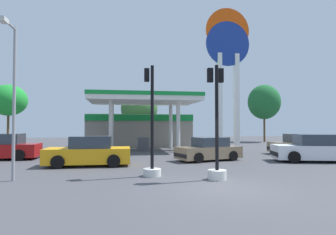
{
  "coord_description": "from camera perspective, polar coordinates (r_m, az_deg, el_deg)",
  "views": [
    {
      "loc": [
        -3.54,
        -9.53,
        2.14
      ],
      "look_at": [
        0.16,
        12.39,
        2.76
      ],
      "focal_mm": 31.0,
      "sensor_mm": 36.0,
      "label": 1
    }
  ],
  "objects": [
    {
      "name": "traffic_signal_0",
      "position": [
        11.75,
        9.54,
        -4.78
      ],
      "size": [
        0.74,
        0.74,
        4.56
      ],
      "color": "silver",
      "rests_on": "ground"
    },
    {
      "name": "station_pole_sign",
      "position": [
        28.11,
        11.66,
        11.31
      ],
      "size": [
        4.16,
        0.56,
        13.11
      ],
      "color": "white",
      "rests_on": "ground"
    },
    {
      "name": "gas_station",
      "position": [
        30.18,
        -5.73,
        -1.79
      ],
      "size": [
        10.44,
        12.84,
        4.73
      ],
      "color": "gray",
      "rests_on": "ground"
    },
    {
      "name": "car_0",
      "position": [
        24.06,
        24.33,
        -4.92
      ],
      "size": [
        4.32,
        2.14,
        1.51
      ],
      "color": "black",
      "rests_on": "ground"
    },
    {
      "name": "tree_2",
      "position": [
        40.4,
        18.37,
        2.91
      ],
      "size": [
        4.22,
        4.22,
        7.54
      ],
      "color": "brown",
      "rests_on": "ground"
    },
    {
      "name": "car_4",
      "position": [
        21.19,
        -29.97,
        -5.18
      ],
      "size": [
        4.56,
        2.12,
        1.63
      ],
      "color": "black",
      "rests_on": "ground"
    },
    {
      "name": "ground_plane",
      "position": [
        10.39,
        10.85,
        -13.45
      ],
      "size": [
        90.0,
        90.0,
        0.0
      ],
      "primitive_type": "plane",
      "color": "#47474C",
      "rests_on": "ground"
    },
    {
      "name": "traffic_signal_1",
      "position": [
        12.37,
        -3.26,
        -5.49
      ],
      "size": [
        0.76,
        0.76,
        4.7
      ],
      "color": "silver",
      "rests_on": "ground"
    },
    {
      "name": "tree_1",
      "position": [
        37.72,
        -5.66,
        1.71
      ],
      "size": [
        4.74,
        4.74,
        6.56
      ],
      "color": "brown",
      "rests_on": "ground"
    },
    {
      "name": "corner_streetlamp",
      "position": [
        12.63,
        -28.3,
        5.59
      ],
      "size": [
        0.24,
        1.48,
        6.0
      ],
      "color": "gray",
      "rests_on": "ground"
    },
    {
      "name": "tree_0",
      "position": [
        37.71,
        -28.87,
        2.98
      ],
      "size": [
        4.07,
        4.07,
        6.8
      ],
      "color": "brown",
      "rests_on": "ground"
    },
    {
      "name": "car_3",
      "position": [
        16.1,
        -15.3,
        -6.62
      ],
      "size": [
        4.44,
        2.09,
        1.58
      ],
      "color": "black",
      "rests_on": "ground"
    },
    {
      "name": "car_2",
      "position": [
        18.04,
        8.02,
        -6.34
      ],
      "size": [
        4.26,
        2.69,
        1.42
      ],
      "color": "black",
      "rests_on": "ground"
    },
    {
      "name": "car_1",
      "position": [
        19.4,
        26.69,
        -5.58
      ],
      "size": [
        4.86,
        3.0,
        1.62
      ],
      "color": "black",
      "rests_on": "ground"
    }
  ]
}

